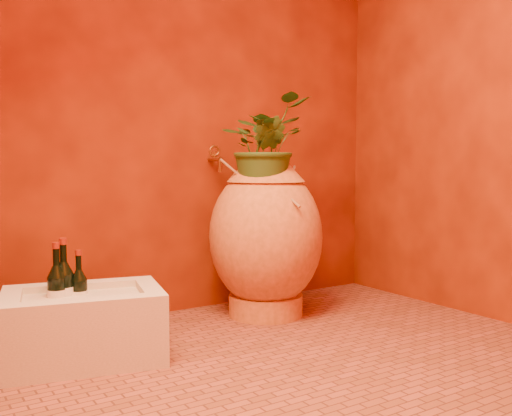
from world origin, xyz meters
TOP-DOWN VIEW (x-y plane):
  - floor at (0.00, 0.00)m, footprint 2.50×2.50m
  - wall_back at (0.00, 1.00)m, footprint 2.50×0.02m
  - wall_right at (1.25, 0.00)m, footprint 0.02×2.00m
  - amphora at (0.27, 0.65)m, footprint 0.69×0.69m
  - stone_basin at (-0.77, 0.47)m, footprint 0.73×0.58m
  - wine_bottle_a at (-0.83, 0.56)m, footprint 0.09×0.09m
  - wine_bottle_b at (-0.77, 0.54)m, footprint 0.07×0.07m
  - wine_bottle_c at (-0.86, 0.54)m, footprint 0.08×0.08m
  - wall_tap at (0.12, 0.92)m, footprint 0.07×0.14m
  - plant_main at (0.25, 0.63)m, footprint 0.59×0.55m
  - plant_side at (0.22, 0.57)m, footprint 0.27×0.27m

SIDE VIEW (x-z plane):
  - floor at x=0.00m, z-range 0.00..0.00m
  - stone_basin at x=-0.77m, z-range -0.01..0.29m
  - wine_bottle_b at x=-0.77m, z-range 0.12..0.42m
  - wine_bottle_c at x=-0.86m, z-range 0.12..0.45m
  - wine_bottle_a at x=-0.83m, z-range 0.12..0.46m
  - amphora at x=0.27m, z-range 0.00..0.88m
  - wall_tap at x=0.12m, z-range 0.79..0.94m
  - plant_side at x=0.22m, z-range 0.69..1.07m
  - plant_main at x=0.25m, z-range 0.67..1.19m
  - wall_back at x=0.00m, z-range 0.00..2.50m
  - wall_right at x=1.25m, z-range 0.00..2.50m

